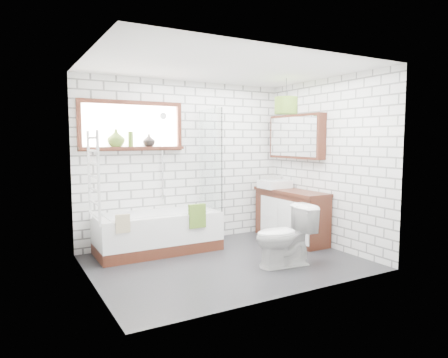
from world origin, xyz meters
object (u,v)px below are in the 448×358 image
basin (275,184)px  pendant (286,106)px  vanity (291,215)px  toilet (284,236)px  bathtub (158,232)px

basin → pendant: size_ratio=1.34×
vanity → toilet: bearing=-132.1°
pendant → basin: bearing=67.0°
bathtub → basin: 2.11m
toilet → pendant: pendant is taller
bathtub → pendant: pendant is taller
basin → toilet: (-0.85, -1.37, -0.48)m
bathtub → toilet: bearing=-50.5°
vanity → toilet: vanity is taller
toilet → pendant: (0.61, 0.78, 1.71)m
bathtub → toilet: toilet is taller
vanity → pendant: (-0.31, -0.23, 1.70)m
basin → pendant: 1.39m
pendant → toilet: bearing=-127.8°
basin → bathtub: bearing=178.7°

